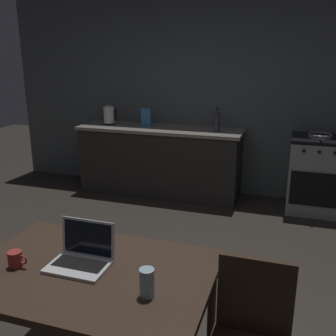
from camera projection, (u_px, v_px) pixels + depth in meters
ground_plane at (138, 300)px, 3.02m from camera, size 12.00×12.00×0.00m
back_wall at (237, 92)px, 4.99m from camera, size 6.40×0.10×2.70m
kitchen_counter at (160, 160)px, 5.20m from camera, size 2.16×0.64×0.90m
stove_oven at (315, 174)px, 4.62m from camera, size 0.60×0.62×0.90m
dining_table at (91, 282)px, 2.08m from camera, size 1.29×0.88×0.74m
chair at (251, 336)px, 1.91m from camera, size 0.40×0.40×0.88m
laptop at (81, 257)px, 2.10m from camera, size 0.32×0.24×0.23m
electric_kettle at (109, 115)px, 5.25m from camera, size 0.18×0.16×0.26m
bottle at (217, 120)px, 4.76m from camera, size 0.08×0.08×0.30m
frying_pan at (320, 136)px, 4.46m from camera, size 0.27×0.44×0.05m
coffee_mug at (16, 259)px, 2.08m from camera, size 0.11×0.08×0.09m
drinking_glass at (147, 283)px, 1.82m from camera, size 0.07×0.07×0.14m
cereal_box at (146, 117)px, 5.11m from camera, size 0.13×0.05×0.24m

